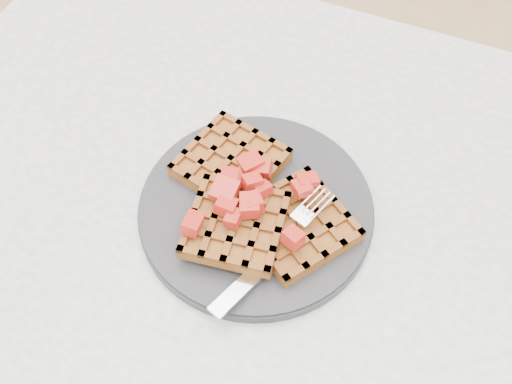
# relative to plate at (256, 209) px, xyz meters

# --- Properties ---
(table) EXTENTS (1.20, 0.80, 0.75)m
(table) POSITION_rel_plate_xyz_m (0.14, -0.04, -0.12)
(table) COLOR silver
(table) RESTS_ON ground
(plate) EXTENTS (0.25, 0.25, 0.02)m
(plate) POSITION_rel_plate_xyz_m (0.00, 0.00, 0.00)
(plate) COLOR black
(plate) RESTS_ON table
(waffles) EXTENTS (0.22, 0.19, 0.03)m
(waffles) POSITION_rel_plate_xyz_m (0.00, -0.00, 0.02)
(waffles) COLOR brown
(waffles) RESTS_ON plate
(strawberry_pile) EXTENTS (0.15, 0.15, 0.02)m
(strawberry_pile) POSITION_rel_plate_xyz_m (0.00, 0.00, 0.05)
(strawberry_pile) COLOR #8C0500
(strawberry_pile) RESTS_ON waffles
(fork) EXTENTS (0.08, 0.18, 0.02)m
(fork) POSITION_rel_plate_xyz_m (0.04, -0.04, 0.02)
(fork) COLOR silver
(fork) RESTS_ON plate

